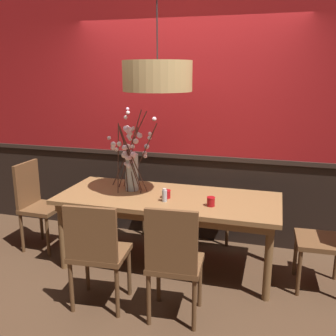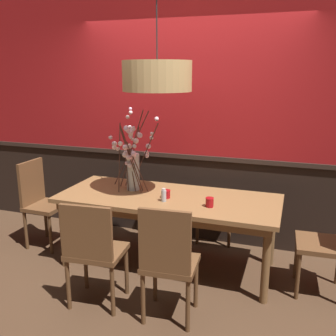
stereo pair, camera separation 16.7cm
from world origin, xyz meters
The scene contains 14 objects.
ground_plane centered at (0.00, 0.00, 0.00)m, with size 24.00×24.00×0.00m, color #4C3321.
back_wall centered at (0.00, 0.78, 1.43)m, with size 5.67×0.14×2.88m.
dining_table centered at (0.00, 0.00, 0.66)m, with size 2.17×0.89×0.74m.
chair_far_side_right centered at (0.32, 0.85, 0.53)m, with size 0.46×0.46×0.97m.
chair_near_side_left centered at (-0.35, -0.87, 0.54)m, with size 0.49×0.43×0.94m.
chair_head_east_end centered at (1.52, -0.01, 0.52)m, with size 0.45×0.44×0.94m.
chair_near_side_right centered at (0.29, -0.86, 0.54)m, with size 0.44×0.41×0.98m.
chair_far_side_left centered at (-0.33, 0.88, 0.53)m, with size 0.43×0.40×0.94m.
chair_head_west_end centered at (-1.52, 0.00, 0.55)m, with size 0.40×0.41×0.98m.
vase_with_blossoms centered at (-0.42, 0.10, 1.03)m, with size 0.51×0.65×0.82m.
candle_holder_nearer_center centered at (0.00, -0.05, 0.78)m, with size 0.08×0.08×0.08m.
candle_holder_nearer_edge centered at (0.45, -0.16, 0.79)m, with size 0.08×0.08×0.09m.
condiment_bottle centered at (0.01, -0.15, 0.80)m, with size 0.05×0.05×0.13m.
pendant_lamp centered at (-0.08, -0.08, 1.90)m, with size 0.63×0.63×1.12m.
Camera 1 is at (0.99, -3.40, 1.94)m, focal length 40.41 mm.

